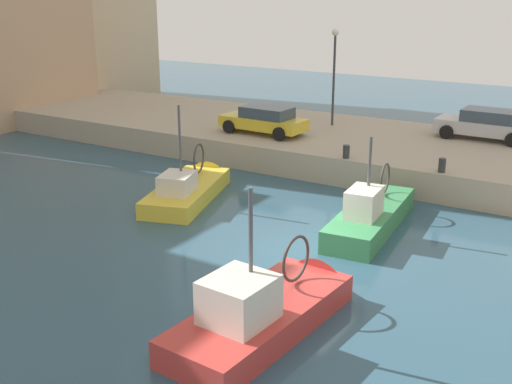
{
  "coord_description": "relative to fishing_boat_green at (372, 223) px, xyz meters",
  "views": [
    {
      "loc": [
        -16.44,
        -8.34,
        8.06
      ],
      "look_at": [
        1.48,
        2.77,
        1.2
      ],
      "focal_mm": 44.72,
      "sensor_mm": 36.0,
      "label": 1
    }
  ],
  "objects": [
    {
      "name": "mooring_bollard_mid",
      "position": [
        3.87,
        -1.2,
        1.35
      ],
      "size": [
        0.28,
        0.28,
        0.55
      ],
      "primitive_type": "cylinder",
      "color": "#2D2D33",
      "rests_on": "quay_wall"
    },
    {
      "name": "quay_streetlamp",
      "position": [
        9.52,
        6.11,
        4.33
      ],
      "size": [
        0.36,
        0.36,
        4.83
      ],
      "color": "#38383D",
      "rests_on": "quay_wall"
    },
    {
      "name": "quay_wall",
      "position": [
        8.02,
        0.8,
        0.47
      ],
      "size": [
        9.0,
        56.0,
        1.2
      ],
      "primitive_type": "cube",
      "color": "#ADA08C",
      "rests_on": "ground"
    },
    {
      "name": "parked_car_silver",
      "position": [
        10.42,
        -1.3,
        1.79
      ],
      "size": [
        2.04,
        4.36,
        1.4
      ],
      "color": "#B7B7BC",
      "rests_on": "quay_wall"
    },
    {
      "name": "parked_car_yellow",
      "position": [
        5.96,
        8.04,
        1.76
      ],
      "size": [
        1.99,
        4.27,
        1.33
      ],
      "color": "gold",
      "rests_on": "quay_wall"
    },
    {
      "name": "fishing_boat_red",
      "position": [
        -7.8,
        -0.41,
        0.03
      ],
      "size": [
        6.46,
        2.64,
        4.73
      ],
      "color": "#BC3833",
      "rests_on": "ground"
    },
    {
      "name": "fishing_boat_yellow",
      "position": [
        -0.75,
        7.43,
        -0.02
      ],
      "size": [
        6.41,
        3.65,
        4.75
      ],
      "color": "gold",
      "rests_on": "ground"
    },
    {
      "name": "mooring_bollard_north",
      "position": [
        3.87,
        2.8,
        1.35
      ],
      "size": [
        0.28,
        0.28,
        0.55
      ],
      "primitive_type": "cylinder",
      "color": "#2D2D33",
      "rests_on": "quay_wall"
    },
    {
      "name": "fishing_boat_green",
      "position": [
        0.0,
        0.0,
        0.0
      ],
      "size": [
        6.71,
        2.2,
        4.15
      ],
      "color": "#388951",
      "rests_on": "ground"
    },
    {
      "name": "water_surface",
      "position": [
        -3.48,
        0.8,
        -0.13
      ],
      "size": [
        80.0,
        80.0,
        0.0
      ],
      "primitive_type": "plane",
      "color": "#2D5166",
      "rests_on": "ground"
    }
  ]
}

